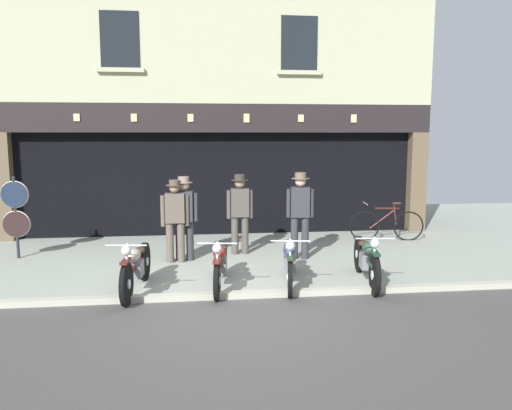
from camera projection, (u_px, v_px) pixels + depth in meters
ground at (244, 325)px, 7.02m from camera, size 22.84×22.00×0.18m
shop_facade at (216, 163)px, 14.63m from camera, size 11.14×4.42×6.39m
motorcycle_left at (136, 266)px, 8.30m from camera, size 0.62×2.04×0.93m
motorcycle_center_left at (220, 263)px, 8.57m from camera, size 0.62×2.00×0.90m
motorcycle_center at (289, 261)px, 8.73m from camera, size 0.63×2.03×0.91m
motorcycle_center_right at (367, 258)px, 8.82m from camera, size 0.62×2.10×0.93m
salesman_left at (184, 214)px, 10.36m from camera, size 0.55×0.36×1.72m
shopkeeper_center at (240, 210)px, 10.90m from camera, size 0.56×0.37×1.72m
salesman_right at (300, 211)px, 10.47m from camera, size 0.56×0.37×1.79m
assistant_far_right at (175, 217)px, 10.19m from camera, size 0.56×0.33×1.67m
tyre_sign_pole at (15, 210)px, 10.51m from camera, size 0.56×0.06×1.71m
advert_board_near at (323, 164)px, 13.37m from camera, size 0.67×0.03×1.02m
leaning_bicycle at (387, 225)px, 12.38m from camera, size 1.78×0.50×0.95m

